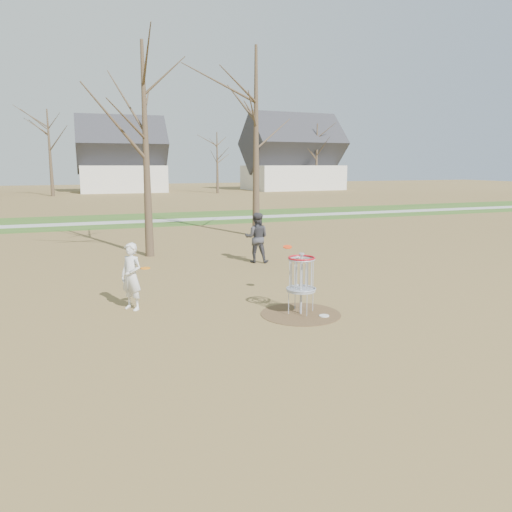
{
  "coord_description": "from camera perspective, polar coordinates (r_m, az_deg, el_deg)",
  "views": [
    {
      "loc": [
        -4.76,
        -9.69,
        3.29
      ],
      "look_at": [
        -0.5,
        1.5,
        1.1
      ],
      "focal_mm": 35.0,
      "sensor_mm": 36.0,
      "label": 1
    }
  ],
  "objects": [
    {
      "name": "bare_trees",
      "position": [
        45.99,
        -12.97,
        12.68
      ],
      "size": [
        52.62,
        44.98,
        9.0
      ],
      "color": "#382B1E",
      "rests_on": "ground"
    },
    {
      "name": "dirt_circle",
      "position": [
        11.29,
        5.12,
        -6.6
      ],
      "size": [
        1.8,
        1.8,
        0.01
      ],
      "primitive_type": "cylinder",
      "color": "#47331E",
      "rests_on": "ground"
    },
    {
      "name": "disc_grounded",
      "position": [
        11.16,
        7.79,
        -6.78
      ],
      "size": [
        0.22,
        0.22,
        0.02
      ],
      "primitive_type": "cylinder",
      "color": "silver",
      "rests_on": "dirt_circle"
    },
    {
      "name": "player_standing",
      "position": [
        11.76,
        -14.05,
        -2.29
      ],
      "size": [
        0.64,
        0.68,
        1.55
      ],
      "primitive_type": "imported",
      "rotation": [
        0.0,
        0.0,
        -0.9
      ],
      "color": "silver",
      "rests_on": "ground"
    },
    {
      "name": "green_band",
      "position": [
        31.23,
        -11.99,
        4.11
      ],
      "size": [
        160.0,
        8.0,
        0.01
      ],
      "primitive_type": "cube",
      "color": "#2D5119",
      "rests_on": "ground"
    },
    {
      "name": "player_throwing",
      "position": [
        16.97,
        0.08,
        2.12
      ],
      "size": [
        1.03,
        0.94,
        1.71
      ],
      "primitive_type": "imported",
      "rotation": [
        0.0,
        0.0,
        2.7
      ],
      "color": "#37363C",
      "rests_on": "ground"
    },
    {
      "name": "ground",
      "position": [
        11.29,
        5.12,
        -6.62
      ],
      "size": [
        160.0,
        160.0,
        0.0
      ],
      "primitive_type": "plane",
      "color": "brown",
      "rests_on": "ground"
    },
    {
      "name": "footpath",
      "position": [
        30.25,
        -11.69,
        3.95
      ],
      "size": [
        160.0,
        1.5,
        0.01
      ],
      "primitive_type": "cube",
      "color": "#9E9E99",
      "rests_on": "green_band"
    },
    {
      "name": "discs_in_play",
      "position": [
        11.96,
        -3.76,
        -0.05
      ],
      "size": [
        3.75,
        0.23,
        0.33
      ],
      "color": "#F6380C",
      "rests_on": "ground"
    },
    {
      "name": "disc_golf_basket",
      "position": [
        11.06,
        5.2,
        -2.09
      ],
      "size": [
        0.64,
        0.64,
        1.35
      ],
      "color": "#9EA3AD",
      "rests_on": "ground"
    },
    {
      "name": "houses_row",
      "position": [
        62.91,
        -12.76,
        10.34
      ],
      "size": [
        56.51,
        10.01,
        7.26
      ],
      "color": "silver",
      "rests_on": "ground"
    }
  ]
}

